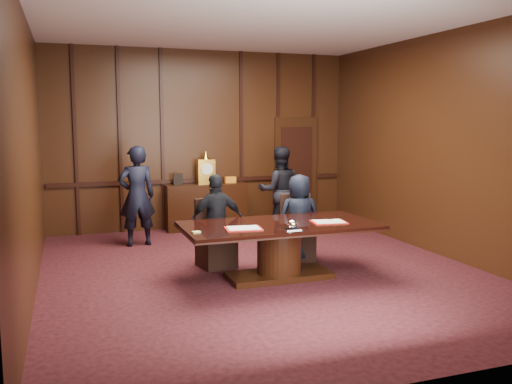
% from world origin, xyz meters
% --- Properties ---
extents(room, '(7.00, 7.04, 3.50)m').
position_xyz_m(room, '(0.07, 0.14, 1.72)').
color(room, black).
rests_on(room, ground).
extents(sideboard, '(1.60, 0.45, 1.54)m').
position_xyz_m(sideboard, '(0.00, 3.26, 0.49)').
color(sideboard, black).
rests_on(sideboard, ground).
extents(conference_table, '(2.62, 1.32, 0.76)m').
position_xyz_m(conference_table, '(0.10, -0.37, 0.51)').
color(conference_table, black).
rests_on(conference_table, ground).
extents(folder_left, '(0.50, 0.38, 0.02)m').
position_xyz_m(folder_left, '(-0.47, -0.57, 0.77)').
color(folder_left, red).
rests_on(folder_left, conference_table).
extents(folder_right, '(0.50, 0.39, 0.02)m').
position_xyz_m(folder_right, '(0.76, -0.53, 0.77)').
color(folder_right, red).
rests_on(folder_right, conference_table).
extents(inkstand, '(0.20, 0.14, 0.12)m').
position_xyz_m(inkstand, '(0.10, -0.82, 0.81)').
color(inkstand, white).
rests_on(inkstand, conference_table).
extents(notepad, '(0.11, 0.09, 0.01)m').
position_xyz_m(notepad, '(-1.09, -0.59, 0.77)').
color(notepad, '#DCDD6C').
rests_on(notepad, conference_table).
extents(chair_left, '(0.56, 0.56, 0.99)m').
position_xyz_m(chair_left, '(-0.56, 0.50, 0.29)').
color(chair_left, black).
rests_on(chair_left, ground).
extents(chair_right, '(0.57, 0.57, 0.99)m').
position_xyz_m(chair_right, '(0.75, 0.50, 0.29)').
color(chair_right, black).
rests_on(chair_right, ground).
extents(signatory_left, '(0.81, 0.36, 1.37)m').
position_xyz_m(signatory_left, '(-0.55, 0.43, 0.69)').
color(signatory_left, black).
rests_on(signatory_left, ground).
extents(signatory_right, '(0.70, 0.51, 1.33)m').
position_xyz_m(signatory_right, '(0.75, 0.43, 0.66)').
color(signatory_right, black).
rests_on(signatory_right, ground).
extents(witness_left, '(0.66, 0.46, 1.72)m').
position_xyz_m(witness_left, '(-1.46, 2.25, 0.86)').
color(witness_left, black).
rests_on(witness_left, ground).
extents(witness_right, '(0.91, 0.76, 1.65)m').
position_xyz_m(witness_right, '(1.19, 2.34, 0.83)').
color(witness_right, black).
rests_on(witness_right, ground).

